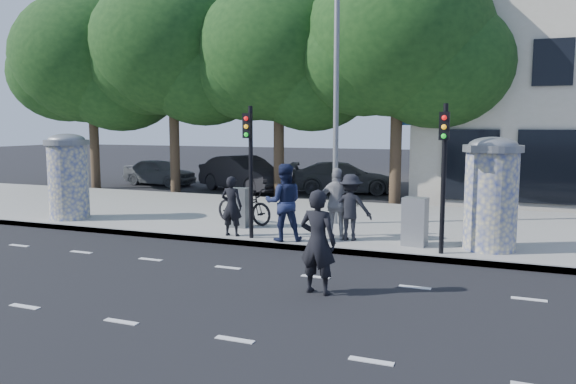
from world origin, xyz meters
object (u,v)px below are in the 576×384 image
at_px(traffic_pole_near, 250,158).
at_px(cabinet_right, 415,222).
at_px(ped_c, 284,202).
at_px(car_right, 343,178).
at_px(cabinet_left, 239,208).
at_px(ped_e, 337,204).
at_px(ad_column_left, 68,174).
at_px(ped_b, 232,206).
at_px(ped_d, 350,207).
at_px(man_road, 318,242).
at_px(traffic_pole_far, 444,163).
at_px(ad_column_right, 491,191).
at_px(car_left, 159,172).
at_px(car_mid, 244,174).
at_px(bicycle, 244,206).
at_px(street_lamp, 336,64).

relative_size(traffic_pole_near, cabinet_right, 2.88).
relative_size(ped_c, car_right, 0.41).
xyz_separation_m(cabinet_left, cabinet_right, (5.09, -0.64, 0.03)).
distance_m(ped_c, ped_e, 1.37).
bearing_deg(ad_column_left, ped_b, -5.57).
relative_size(ped_d, man_road, 0.88).
xyz_separation_m(traffic_pole_far, ped_b, (-5.40, 0.12, -1.29)).
height_order(ped_d, cabinet_right, ped_d).
bearing_deg(cabinet_left, ad_column_right, -8.64).
relative_size(ad_column_left, car_right, 0.56).
height_order(traffic_pole_near, ped_b, traffic_pole_near).
xyz_separation_m(ad_column_right, man_road, (-2.81, -4.32, -0.57)).
xyz_separation_m(ped_d, ped_e, (-0.33, -0.04, 0.07)).
relative_size(ped_c, cabinet_right, 1.66).
distance_m(ad_column_left, cabinet_left, 5.70).
relative_size(ped_e, car_left, 0.47).
bearing_deg(ped_e, cabinet_left, -20.38).
distance_m(ped_b, cabinet_left, 1.27).
distance_m(ad_column_right, car_mid, 14.44).
relative_size(traffic_pole_near, car_right, 0.72).
xyz_separation_m(bicycle, car_left, (-9.27, 9.15, -0.01)).
xyz_separation_m(traffic_pole_far, cabinet_left, (-5.79, 1.31, -1.52)).
bearing_deg(ped_b, traffic_pole_far, 176.62).
height_order(traffic_pole_far, cabinet_left, traffic_pole_far).
bearing_deg(street_lamp, traffic_pole_near, -116.23).
bearing_deg(street_lamp, car_right, 104.41).
bearing_deg(cabinet_left, traffic_pole_near, -58.09).
relative_size(ad_column_right, man_road, 1.38).
xyz_separation_m(man_road, cabinet_left, (-3.98, 4.73, -0.25)).
bearing_deg(bicycle, ad_column_left, 116.74).
bearing_deg(ped_d, bicycle, -25.04).
height_order(man_road, cabinet_right, man_road).
distance_m(ad_column_right, bicycle, 7.04).
xyz_separation_m(ped_c, car_right, (-1.72, 11.36, -0.44)).
xyz_separation_m(ped_c, bicycle, (-2.03, 1.85, -0.45)).
xyz_separation_m(ad_column_right, ped_e, (-3.67, -0.23, -0.47)).
bearing_deg(cabinet_right, bicycle, 174.72).
height_order(traffic_pole_near, street_lamp, street_lamp).
relative_size(ped_d, cabinet_right, 1.43).
bearing_deg(street_lamp, ped_e, -71.26).
height_order(ad_column_right, car_left, ad_column_right).
bearing_deg(ped_d, ad_column_left, -6.65).
relative_size(ped_d, cabinet_left, 1.50).
bearing_deg(ad_column_right, ped_b, -173.01).
relative_size(street_lamp, car_mid, 1.62).
bearing_deg(cabinet_right, ped_e, -172.25).
height_order(ad_column_left, car_mid, ad_column_left).
height_order(ped_b, car_right, ped_b).
distance_m(ped_c, car_left, 15.77).
relative_size(man_road, car_mid, 0.39).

